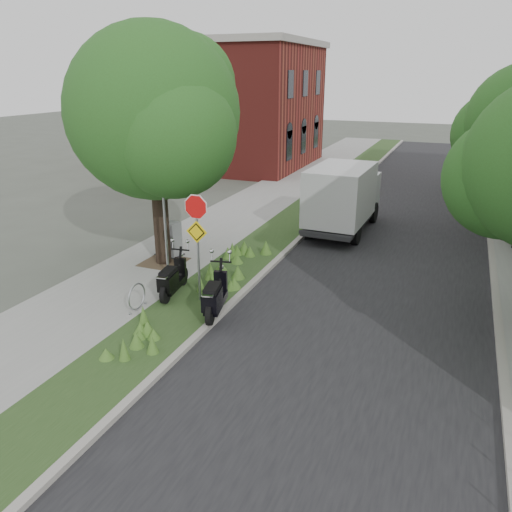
{
  "coord_description": "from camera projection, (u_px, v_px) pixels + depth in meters",
  "views": [
    {
      "loc": [
        5.03,
        -10.84,
        6.26
      ],
      "look_at": [
        -0.07,
        1.6,
        1.3
      ],
      "focal_mm": 35.0,
      "sensor_mm": 36.0,
      "label": 1
    }
  ],
  "objects": [
    {
      "name": "box_truck",
      "position": [
        343.0,
        195.0,
        20.42
      ],
      "size": [
        2.25,
        5.32,
        2.38
      ],
      "color": "#262628",
      "rests_on": "ground"
    },
    {
      "name": "scooter_near",
      "position": [
        171.0,
        282.0,
        14.41
      ],
      "size": [
        0.58,
        1.89,
        0.9
      ],
      "color": "black",
      "rests_on": "ground"
    },
    {
      "name": "ground",
      "position": [
        236.0,
        321.0,
        13.37
      ],
      "size": [
        120.0,
        120.0,
        0.0
      ],
      "primitive_type": "plane",
      "color": "#4C5147",
      "rests_on": "ground"
    },
    {
      "name": "bare_post",
      "position": [
        165.0,
        216.0,
        15.34
      ],
      "size": [
        0.08,
        0.08,
        4.0
      ],
      "color": "#A5A8AD",
      "rests_on": "ground"
    },
    {
      "name": "far_tree_c",
      "position": [
        508.0,
        121.0,
        25.19
      ],
      "size": [
        4.37,
        3.89,
        5.93
      ],
      "color": "black",
      "rests_on": "ground"
    },
    {
      "name": "fence_far",
      "position": [
        512.0,
        227.0,
        19.25
      ],
      "size": [
        0.04,
        24.0,
        1.0
      ],
      "color": "black",
      "rests_on": "ground"
    },
    {
      "name": "kerb_near",
      "position": [
        319.0,
        221.0,
        22.2
      ],
      "size": [
        0.2,
        60.0,
        0.13
      ],
      "primitive_type": "cube",
      "color": "#9E9991",
      "rests_on": "ground"
    },
    {
      "name": "road",
      "position": [
        399.0,
        231.0,
        20.98
      ],
      "size": [
        7.0,
        60.0,
        0.01
      ],
      "primitive_type": "cube",
      "color": "black",
      "rests_on": "ground"
    },
    {
      "name": "bike_hoop",
      "position": [
        137.0,
        297.0,
        13.64
      ],
      "size": [
        0.06,
        0.78,
        0.77
      ],
      "color": "#A5A8AD",
      "rests_on": "ground"
    },
    {
      "name": "verge",
      "position": [
        297.0,
        218.0,
        22.56
      ],
      "size": [
        2.0,
        60.0,
        0.12
      ],
      "primitive_type": "cube",
      "color": "#28421C",
      "rests_on": "ground"
    },
    {
      "name": "sign_assembly",
      "position": [
        197.0,
        226.0,
        13.57
      ],
      "size": [
        0.94,
        0.08,
        3.22
      ],
      "color": "#A5A8AD",
      "rests_on": "ground"
    },
    {
      "name": "kerb_far",
      "position": [
        490.0,
        239.0,
        19.71
      ],
      "size": [
        0.2,
        60.0,
        0.13
      ],
      "primitive_type": "cube",
      "color": "#9E9991",
      "rests_on": "ground"
    },
    {
      "name": "utility_cabinet",
      "position": [
        169.0,
        239.0,
        17.66
      ],
      "size": [
        1.0,
        0.74,
        1.23
      ],
      "color": "#262628",
      "rests_on": "ground"
    },
    {
      "name": "brick_building",
      "position": [
        242.0,
        104.0,
        34.39
      ],
      "size": [
        9.4,
        10.4,
        8.3
      ],
      "color": "maroon",
      "rests_on": "ground"
    },
    {
      "name": "scooter_far",
      "position": [
        214.0,
        300.0,
        13.23
      ],
      "size": [
        0.71,
        1.98,
        0.96
      ],
      "color": "black",
      "rests_on": "ground"
    },
    {
      "name": "street_tree_main",
      "position": [
        153.0,
        122.0,
        15.64
      ],
      "size": [
        6.21,
        5.54,
        7.66
      ],
      "color": "black",
      "rests_on": "ground"
    },
    {
      "name": "sidewalk_near",
      "position": [
        242.0,
        212.0,
        23.54
      ],
      "size": [
        3.5,
        60.0,
        0.12
      ],
      "primitive_type": "cube",
      "color": "gray",
      "rests_on": "ground"
    }
  ]
}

